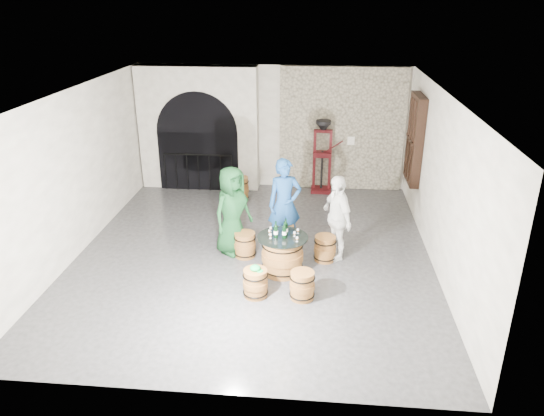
# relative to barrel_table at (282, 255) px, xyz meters

# --- Properties ---
(ground) EXTENTS (8.00, 8.00, 0.00)m
(ground) POSITION_rel_barrel_table_xyz_m (-0.62, 0.71, -0.36)
(ground) COLOR #2E2E30
(ground) RESTS_ON ground
(wall_back) EXTENTS (8.00, 0.00, 8.00)m
(wall_back) POSITION_rel_barrel_table_xyz_m (-0.62, 4.71, 1.24)
(wall_back) COLOR silver
(wall_back) RESTS_ON ground
(wall_front) EXTENTS (8.00, 0.00, 8.00)m
(wall_front) POSITION_rel_barrel_table_xyz_m (-0.62, -3.29, 1.24)
(wall_front) COLOR silver
(wall_front) RESTS_ON ground
(wall_left) EXTENTS (0.00, 8.00, 8.00)m
(wall_left) POSITION_rel_barrel_table_xyz_m (-4.12, 0.71, 1.24)
(wall_left) COLOR silver
(wall_left) RESTS_ON ground
(wall_right) EXTENTS (0.00, 8.00, 8.00)m
(wall_right) POSITION_rel_barrel_table_xyz_m (2.88, 0.71, 1.24)
(wall_right) COLOR silver
(wall_right) RESTS_ON ground
(ceiling) EXTENTS (8.00, 8.00, 0.00)m
(ceiling) POSITION_rel_barrel_table_xyz_m (-0.62, 0.71, 2.84)
(ceiling) COLOR beige
(ceiling) RESTS_ON wall_back
(stone_facing_panel) EXTENTS (3.20, 0.12, 3.18)m
(stone_facing_panel) POSITION_rel_barrel_table_xyz_m (1.18, 4.65, 1.24)
(stone_facing_panel) COLOR tan
(stone_facing_panel) RESTS_ON ground
(arched_opening) EXTENTS (3.10, 0.60, 3.19)m
(arched_opening) POSITION_rel_barrel_table_xyz_m (-2.52, 4.45, 1.22)
(arched_opening) COLOR silver
(arched_opening) RESTS_ON ground
(shuttered_window) EXTENTS (0.23, 1.10, 2.00)m
(shuttered_window) POSITION_rel_barrel_table_xyz_m (2.76, 3.11, 1.44)
(shuttered_window) COLOR black
(shuttered_window) RESTS_ON wall_right
(barrel_table) EXTENTS (0.95, 0.95, 0.73)m
(barrel_table) POSITION_rel_barrel_table_xyz_m (0.00, 0.00, 0.00)
(barrel_table) COLOR #935B2A
(barrel_table) RESTS_ON ground
(barrel_stool_left) EXTENTS (0.44, 0.44, 0.51)m
(barrel_stool_left) POSITION_rel_barrel_table_xyz_m (-0.78, 0.56, -0.11)
(barrel_stool_left) COLOR #935B2A
(barrel_stool_left) RESTS_ON ground
(barrel_stool_far) EXTENTS (0.44, 0.44, 0.51)m
(barrel_stool_far) POSITION_rel_barrel_table_xyz_m (-0.04, 0.96, -0.11)
(barrel_stool_far) COLOR #935B2A
(barrel_stool_far) RESTS_ON ground
(barrel_stool_right) EXTENTS (0.44, 0.44, 0.51)m
(barrel_stool_right) POSITION_rel_barrel_table_xyz_m (0.79, 0.54, -0.11)
(barrel_stool_right) COLOR #935B2A
(barrel_stool_right) RESTS_ON ground
(barrel_stool_near_right) EXTENTS (0.44, 0.44, 0.51)m
(barrel_stool_near_right) POSITION_rel_barrel_table_xyz_m (0.40, -0.87, -0.11)
(barrel_stool_near_right) COLOR #935B2A
(barrel_stool_near_right) RESTS_ON ground
(barrel_stool_near_left) EXTENTS (0.44, 0.44, 0.51)m
(barrel_stool_near_left) POSITION_rel_barrel_table_xyz_m (-0.40, -0.87, -0.11)
(barrel_stool_near_left) COLOR #935B2A
(barrel_stool_near_left) RESTS_ON ground
(green_cap) EXTENTS (0.23, 0.18, 0.10)m
(green_cap) POSITION_rel_barrel_table_xyz_m (-0.40, -0.88, 0.18)
(green_cap) COLOR #0D913C
(green_cap) RESTS_ON barrel_stool_near_left
(person_green) EXTENTS (0.99, 1.04, 1.80)m
(person_green) POSITION_rel_barrel_table_xyz_m (-1.05, 0.74, 0.54)
(person_green) COLOR #0F3919
(person_green) RESTS_ON ground
(person_blue) EXTENTS (0.78, 0.63, 1.87)m
(person_blue) POSITION_rel_barrel_table_xyz_m (-0.04, 1.08, 0.57)
(person_blue) COLOR navy
(person_blue) RESTS_ON ground
(person_white) EXTENTS (0.82, 1.09, 1.71)m
(person_white) POSITION_rel_barrel_table_xyz_m (0.99, 0.68, 0.50)
(person_white) COLOR silver
(person_white) RESTS_ON ground
(wine_bottle_left) EXTENTS (0.08, 0.08, 0.32)m
(wine_bottle_left) POSITION_rel_barrel_table_xyz_m (-0.12, -0.04, 0.50)
(wine_bottle_left) COLOR black
(wine_bottle_left) RESTS_ON barrel_table
(wine_bottle_center) EXTENTS (0.08, 0.08, 0.32)m
(wine_bottle_center) POSITION_rel_barrel_table_xyz_m (0.03, -0.04, 0.50)
(wine_bottle_center) COLOR black
(wine_bottle_center) RESTS_ON barrel_table
(wine_bottle_right) EXTENTS (0.08, 0.08, 0.32)m
(wine_bottle_right) POSITION_rel_barrel_table_xyz_m (0.05, 0.09, 0.50)
(wine_bottle_right) COLOR black
(wine_bottle_right) RESTS_ON barrel_table
(tasting_glass_a) EXTENTS (0.05, 0.05, 0.10)m
(tasting_glass_a) POSITION_rel_barrel_table_xyz_m (-0.21, -0.08, 0.42)
(tasting_glass_a) COLOR #AB6121
(tasting_glass_a) RESTS_ON barrel_table
(tasting_glass_b) EXTENTS (0.05, 0.05, 0.10)m
(tasting_glass_b) POSITION_rel_barrel_table_xyz_m (0.22, 0.04, 0.42)
(tasting_glass_b) COLOR #AB6121
(tasting_glass_b) RESTS_ON barrel_table
(tasting_glass_c) EXTENTS (0.05, 0.05, 0.10)m
(tasting_glass_c) POSITION_rel_barrel_table_xyz_m (-0.24, 0.20, 0.42)
(tasting_glass_c) COLOR #AB6121
(tasting_glass_c) RESTS_ON barrel_table
(tasting_glass_d) EXTENTS (0.05, 0.05, 0.10)m
(tasting_glass_d) POSITION_rel_barrel_table_xyz_m (0.27, 0.17, 0.42)
(tasting_glass_d) COLOR #AB6121
(tasting_glass_d) RESTS_ON barrel_table
(tasting_glass_e) EXTENTS (0.05, 0.05, 0.10)m
(tasting_glass_e) POSITION_rel_barrel_table_xyz_m (0.27, -0.17, 0.42)
(tasting_glass_e) COLOR #AB6121
(tasting_glass_e) RESTS_ON barrel_table
(tasting_glass_f) EXTENTS (0.05, 0.05, 0.10)m
(tasting_glass_f) POSITION_rel_barrel_table_xyz_m (-0.25, 0.08, 0.42)
(tasting_glass_f) COLOR #AB6121
(tasting_glass_f) RESTS_ON barrel_table
(side_barrel) EXTENTS (0.47, 0.47, 0.62)m
(side_barrel) POSITION_rel_barrel_table_xyz_m (-1.34, 3.51, -0.05)
(side_barrel) COLOR #935B2A
(side_barrel) RESTS_ON ground
(corking_press) EXTENTS (0.78, 0.43, 1.91)m
(corking_press) POSITION_rel_barrel_table_xyz_m (0.70, 4.33, 0.75)
(corking_press) COLOR #460B11
(corking_press) RESTS_ON ground
(control_box) EXTENTS (0.18, 0.10, 0.22)m
(control_box) POSITION_rel_barrel_table_xyz_m (1.43, 4.57, 0.99)
(control_box) COLOR silver
(control_box) RESTS_ON wall_back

